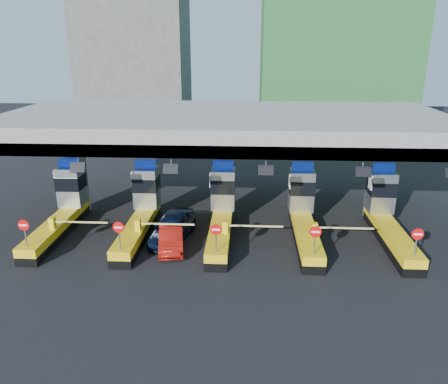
{
  "coord_description": "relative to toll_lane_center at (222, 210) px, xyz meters",
  "views": [
    {
      "loc": [
        1.56,
        -24.83,
        11.17
      ],
      "look_at": [
        0.15,
        0.0,
        2.68
      ],
      "focal_mm": 35.0,
      "sensor_mm": 36.0,
      "label": 1
    }
  ],
  "objects": [
    {
      "name": "toll_lane_far_left",
      "position": [
        -10.0,
        0.0,
        0.0
      ],
      "size": [
        4.43,
        8.0,
        4.16
      ],
      "color": "black",
      "rests_on": "ground"
    },
    {
      "name": "red_car",
      "position": [
        -2.75,
        -2.6,
        -0.77
      ],
      "size": [
        1.94,
        3.99,
        1.26
      ],
      "primitive_type": "imported",
      "rotation": [
        0.0,
        0.0,
        0.16
      ],
      "color": "#9A140B",
      "rests_on": "ground"
    },
    {
      "name": "toll_lane_left",
      "position": [
        -5.0,
        0.0,
        0.0
      ],
      "size": [
        4.43,
        8.0,
        4.16
      ],
      "color": "black",
      "rests_on": "ground"
    },
    {
      "name": "ground",
      "position": [
        -0.0,
        -0.28,
        -1.4
      ],
      "size": [
        120.0,
        120.0,
        0.0
      ],
      "primitive_type": "plane",
      "color": "black",
      "rests_on": "ground"
    },
    {
      "name": "toll_canopy",
      "position": [
        -0.0,
        2.59,
        4.74
      ],
      "size": [
        28.0,
        12.09,
        7.0
      ],
      "color": "slate",
      "rests_on": "ground"
    },
    {
      "name": "toll_lane_far_right",
      "position": [
        10.0,
        0.0,
        0.0
      ],
      "size": [
        4.43,
        8.0,
        4.16
      ],
      "color": "black",
      "rests_on": "ground"
    },
    {
      "name": "bg_building_concrete",
      "position": [
        -14.0,
        35.72,
        7.6
      ],
      "size": [
        14.0,
        10.0,
        18.0
      ],
      "primitive_type": "cube",
      "color": "#4C4C49",
      "rests_on": "ground"
    },
    {
      "name": "bg_building_scaffold",
      "position": [
        12.0,
        31.72,
        12.6
      ],
      "size": [
        18.0,
        12.0,
        28.0
      ],
      "primitive_type": "cube",
      "color": "#1E5926",
      "rests_on": "ground"
    },
    {
      "name": "toll_lane_center",
      "position": [
        0.0,
        0.0,
        0.0
      ],
      "size": [
        4.43,
        8.0,
        4.16
      ],
      "color": "black",
      "rests_on": "ground"
    },
    {
      "name": "van",
      "position": [
        -2.85,
        -1.37,
        -0.59
      ],
      "size": [
        2.56,
        4.97,
        1.62
      ],
      "primitive_type": "imported",
      "rotation": [
        0.0,
        0.0,
        -0.14
      ],
      "color": "black",
      "rests_on": "ground"
    },
    {
      "name": "toll_lane_right",
      "position": [
        5.0,
        0.0,
        0.0
      ],
      "size": [
        4.43,
        8.0,
        4.16
      ],
      "color": "black",
      "rests_on": "ground"
    }
  ]
}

